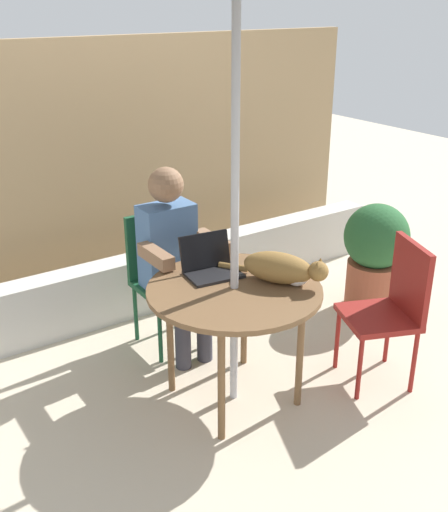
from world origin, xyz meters
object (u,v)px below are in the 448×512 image
object	(u,v)px
chair_occupied	(162,269)
person_seated	(173,253)
patio_table	(234,298)
laptop	(209,262)
cat	(282,269)
chair_empty	(393,302)
potted_plant_near_fence	(375,253)

from	to	relation	value
chair_occupied	person_seated	distance (m)	0.23
patio_table	laptop	xyz separation A→B (m)	(-0.00, 0.24, 0.13)
chair_occupied	cat	distance (m)	0.99
patio_table	chair_occupied	xyz separation A→B (m)	(0.00, 0.82, -0.13)
chair_empty	potted_plant_near_fence	distance (m)	0.94
chair_occupied	person_seated	xyz separation A→B (m)	(-0.00, -0.16, 0.17)
laptop	potted_plant_near_fence	size ratio (longest dim) A/B	0.41
chair_empty	laptop	size ratio (longest dim) A/B	2.68
chair_occupied	potted_plant_near_fence	bearing A→B (deg)	-17.63
person_seated	chair_empty	bearing A→B (deg)	-49.22
chair_occupied	laptop	distance (m)	0.64
cat	chair_empty	bearing A→B (deg)	-22.67
laptop	cat	distance (m)	0.43
chair_empty	cat	size ratio (longest dim) A/B	1.50
chair_empty	person_seated	distance (m)	1.37
chair_occupied	chair_empty	bearing A→B (deg)	-53.20
laptop	person_seated	bearing A→B (deg)	89.57
person_seated	cat	xyz separation A→B (m)	(0.25, -0.76, 0.11)
chair_empty	person_seated	size ratio (longest dim) A/B	0.72
person_seated	potted_plant_near_fence	size ratio (longest dim) A/B	1.51
person_seated	potted_plant_near_fence	bearing A→B (deg)	-12.04
patio_table	laptop	bearing A→B (deg)	90.75
potted_plant_near_fence	laptop	bearing A→B (deg)	-176.12
laptop	potted_plant_near_fence	xyz separation A→B (m)	(1.51, 0.10, -0.34)
person_seated	patio_table	bearing A→B (deg)	-90.00
laptop	patio_table	bearing A→B (deg)	-89.25
person_seated	potted_plant_near_fence	xyz separation A→B (m)	(1.50, -0.32, -0.25)
chair_occupied	potted_plant_near_fence	distance (m)	1.58
person_seated	laptop	world-z (taller)	person_seated
chair_occupied	cat	xyz separation A→B (m)	(0.25, -0.92, 0.28)
person_seated	laptop	xyz separation A→B (m)	(-0.00, -0.42, 0.09)
chair_occupied	chair_empty	size ratio (longest dim) A/B	1.00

